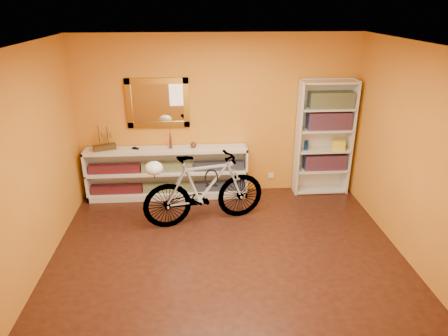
{
  "coord_description": "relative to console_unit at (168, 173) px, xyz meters",
  "views": [
    {
      "loc": [
        -0.35,
        -4.28,
        3.03
      ],
      "look_at": [
        0.0,
        0.7,
        0.95
      ],
      "focal_mm": 32.27,
      "sensor_mm": 36.0,
      "label": 1
    }
  ],
  "objects": [
    {
      "name": "travel_mug",
      "position": [
        2.28,
        0.01,
        0.42
      ],
      "size": [
        0.07,
        0.07,
        0.16
      ],
      "primitive_type": "cylinder",
      "color": "#16429C",
      "rests_on": "bookcase"
    },
    {
      "name": "gilt_mirror",
      "position": [
        -0.1,
        0.15,
        1.12
      ],
      "size": [
        0.98,
        0.06,
        0.78
      ],
      "primitive_type": "cube",
      "color": "#9A6C1C",
      "rests_on": "back_wall"
    },
    {
      "name": "back_wall",
      "position": [
        0.85,
        0.19,
        0.88
      ],
      "size": [
        4.5,
        0.01,
        2.6
      ],
      "primitive_type": "cube",
      "color": "orange",
      "rests_on": "ground"
    },
    {
      "name": "right_wall",
      "position": [
        3.1,
        -1.81,
        0.88
      ],
      "size": [
        0.01,
        4.0,
        2.6
      ],
      "primitive_type": "cube",
      "color": "orange",
      "rests_on": "ground"
    },
    {
      "name": "floor",
      "position": [
        0.85,
        -1.81,
        -0.43
      ],
      "size": [
        4.5,
        4.0,
        0.01
      ],
      "primitive_type": "cube",
      "color": "black",
      "rests_on": "ground"
    },
    {
      "name": "decorative_orb",
      "position": [
        0.44,
        0.0,
        0.47
      ],
      "size": [
        0.09,
        0.09,
        0.09
      ],
      "primitive_type": "sphere",
      "color": "brown",
      "rests_on": "console_unit"
    },
    {
      "name": "u_lock",
      "position": [
        0.69,
        -0.85,
        0.27
      ],
      "size": [
        0.19,
        0.02,
        0.19
      ],
      "primitive_type": "torus",
      "rotation": [
        1.57,
        0.0,
        0.0
      ],
      "color": "black",
      "rests_on": "bicycle"
    },
    {
      "name": "red_tin",
      "position": [
        2.37,
        0.06,
        1.14
      ],
      "size": [
        0.17,
        0.17,
        0.2
      ],
      "primitive_type": "cube",
      "rotation": [
        0.0,
        0.0,
        -0.11
      ],
      "color": "maroon",
      "rests_on": "bookcase"
    },
    {
      "name": "model_ship",
      "position": [
        -0.96,
        0.0,
        0.63
      ],
      "size": [
        0.37,
        0.25,
        0.41
      ],
      "primitive_type": null,
      "rotation": [
        0.0,
        0.0,
        0.36
      ],
      "color": "#38250F",
      "rests_on": "console_unit"
    },
    {
      "name": "cd_row_lower",
      "position": [
        0.0,
        -0.02,
        -0.26
      ],
      "size": [
        2.5,
        0.13,
        0.14
      ],
      "primitive_type": "cube",
      "color": "black",
      "rests_on": "console_unit"
    },
    {
      "name": "console_unit",
      "position": [
        0.0,
        0.0,
        0.0
      ],
      "size": [
        2.6,
        0.35,
        0.85
      ],
      "primitive_type": null,
      "color": "silver",
      "rests_on": "floor"
    },
    {
      "name": "wall_socket",
      "position": [
        1.75,
        0.17,
        -0.17
      ],
      "size": [
        0.09,
        0.02,
        0.09
      ],
      "primitive_type": "cube",
      "color": "silver",
      "rests_on": "back_wall"
    },
    {
      "name": "bicycle",
      "position": [
        0.58,
        -0.88,
        0.11
      ],
      "size": [
        0.87,
        1.88,
        1.07
      ],
      "primitive_type": "imported",
      "rotation": [
        0.0,
        0.0,
        1.8
      ],
      "color": "silver",
      "rests_on": "floor"
    },
    {
      "name": "book_row_c",
      "position": [
        2.62,
        0.03,
        1.16
      ],
      "size": [
        0.7,
        0.22,
        0.25
      ],
      "primitive_type": "cube",
      "color": "#1C4E62",
      "rests_on": "bookcase"
    },
    {
      "name": "book_row_a",
      "position": [
        2.62,
        0.03,
        0.12
      ],
      "size": [
        0.7,
        0.22,
        0.26
      ],
      "primitive_type": "cube",
      "color": "maroon",
      "rests_on": "bookcase"
    },
    {
      "name": "yellow_bag",
      "position": [
        2.82,
        -0.01,
        0.42
      ],
      "size": [
        0.24,
        0.2,
        0.16
      ],
      "primitive_type": "cube",
      "rotation": [
        0.0,
        0.0,
        -0.38
      ],
      "color": "yellow",
      "rests_on": "bookcase"
    },
    {
      "name": "book_row_b",
      "position": [
        2.62,
        0.03,
        0.83
      ],
      "size": [
        0.7,
        0.22,
        0.28
      ],
      "primitive_type": "cube",
      "color": "maroon",
      "rests_on": "bookcase"
    },
    {
      "name": "toy_car",
      "position": [
        -0.48,
        0.0,
        0.43
      ],
      "size": [
        0.0,
        0.0,
        0.0
      ],
      "primitive_type": "imported",
      "rotation": [
        0.0,
        0.0,
        1.23
      ],
      "color": "black",
      "rests_on": "console_unit"
    },
    {
      "name": "bookcase",
      "position": [
        2.57,
        0.03,
        0.52
      ],
      "size": [
        0.9,
        0.3,
        1.9
      ],
      "primitive_type": null,
      "color": "silver",
      "rests_on": "floor"
    },
    {
      "name": "bronze_ornament",
      "position": [
        0.07,
        0.0,
        0.59
      ],
      "size": [
        0.06,
        0.06,
        0.34
      ],
      "primitive_type": "cone",
      "color": "brown",
      "rests_on": "console_unit"
    },
    {
      "name": "ceiling",
      "position": [
        0.85,
        -1.81,
        2.18
      ],
      "size": [
        4.5,
        4.0,
        0.01
      ],
      "primitive_type": "cube",
      "color": "silver",
      "rests_on": "ground"
    },
    {
      "name": "helmet",
      "position": [
        -0.09,
        -1.04,
        0.52
      ],
      "size": [
        0.25,
        0.24,
        0.19
      ],
      "primitive_type": "ellipsoid",
      "color": "white",
      "rests_on": "bicycle"
    },
    {
      "name": "left_wall",
      "position": [
        -1.41,
        -1.81,
        0.88
      ],
      "size": [
        0.01,
        4.0,
        2.6
      ],
      "primitive_type": "cube",
      "color": "orange",
      "rests_on": "ground"
    },
    {
      "name": "cd_row_upper",
      "position": [
        0.0,
        -0.02,
        0.11
      ],
      "size": [
        2.5,
        0.13,
        0.14
      ],
      "primitive_type": "cube",
      "color": "navy",
      "rests_on": "console_unit"
    }
  ]
}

